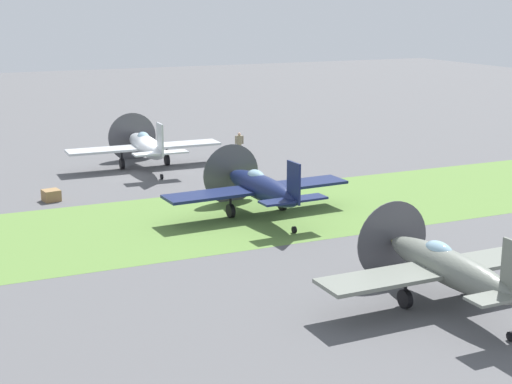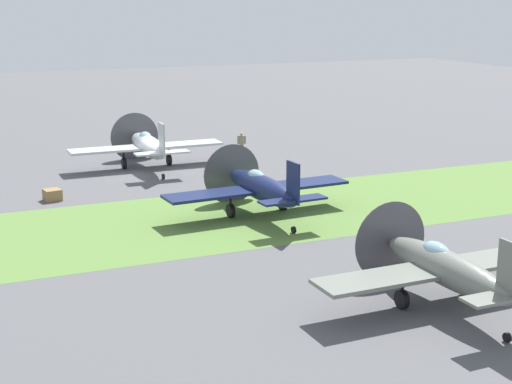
{
  "view_description": "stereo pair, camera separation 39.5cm",
  "coord_description": "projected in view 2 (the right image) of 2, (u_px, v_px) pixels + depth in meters",
  "views": [
    {
      "loc": [
        -13.97,
        -47.72,
        10.95
      ],
      "look_at": [
        2.0,
        -12.46,
        1.35
      ],
      "focal_mm": 54.05,
      "sensor_mm": 36.0,
      "label": 1
    },
    {
      "loc": [
        -13.61,
        -47.88,
        10.95
      ],
      "look_at": [
        2.0,
        -12.46,
        1.35
      ],
      "focal_mm": 54.05,
      "sensor_mm": 36.0,
      "label": 2
    }
  ],
  "objects": [
    {
      "name": "ground_plane",
      "position": [
        152.0,
        173.0,
        50.49
      ],
      "size": [
        160.0,
        160.0,
        0.0
      ],
      "primitive_type": "plane",
      "color": "#515154"
    },
    {
      "name": "grass_verge",
      "position": [
        216.0,
        218.0,
        39.93
      ],
      "size": [
        120.0,
        11.0,
        0.01
      ],
      "primitive_type": "cube",
      "color": "#567A38",
      "rests_on": "ground"
    },
    {
      "name": "airplane_lead",
      "position": [
        148.0,
        145.0,
        51.66
      ],
      "size": [
        10.4,
        8.27,
        3.73
      ],
      "rotation": [
        0.0,
        0.0,
        -0.02
      ],
      "color": "#B2B7BC",
      "rests_on": "ground"
    },
    {
      "name": "airplane_wingman",
      "position": [
        260.0,
        187.0,
        40.12
      ],
      "size": [
        10.28,
        8.14,
        3.67
      ],
      "rotation": [
        0.0,
        0.0,
        0.05
      ],
      "color": "#141E47",
      "rests_on": "ground"
    },
    {
      "name": "airplane_trail",
      "position": [
        443.0,
        267.0,
        28.17
      ],
      "size": [
        9.98,
        7.94,
        3.58
      ],
      "rotation": [
        0.0,
        0.0,
        0.01
      ],
      "color": "slate",
      "rests_on": "ground"
    },
    {
      "name": "ground_crew_chief",
      "position": [
        242.0,
        144.0,
        55.9
      ],
      "size": [
        0.61,
        0.38,
        1.73
      ],
      "rotation": [
        0.0,
        0.0,
        2.88
      ],
      "color": "#847A5B",
      "rests_on": "ground"
    },
    {
      "name": "supply_crate",
      "position": [
        52.0,
        195.0,
        43.5
      ],
      "size": [
        1.03,
        1.03,
        0.64
      ],
      "primitive_type": "cube",
      "rotation": [
        0.0,
        0.0,
        0.16
      ],
      "color": "olive",
      "rests_on": "ground"
    }
  ]
}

